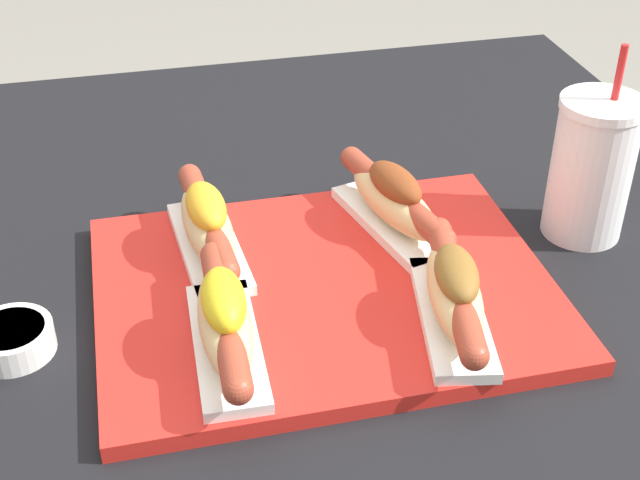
# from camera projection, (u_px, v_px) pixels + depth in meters

# --- Properties ---
(serving_tray) EXTENTS (0.46, 0.35, 0.02)m
(serving_tray) POSITION_uv_depth(u_px,v_px,m) (324.00, 290.00, 0.91)
(serving_tray) COLOR red
(serving_tray) RESTS_ON patio_table
(hot_dog_0) EXTENTS (0.07, 0.22, 0.08)m
(hot_dog_0) POSITION_uv_depth(u_px,v_px,m) (225.00, 321.00, 0.80)
(hot_dog_0) COLOR white
(hot_dog_0) RESTS_ON serving_tray
(hot_dog_1) EXTENTS (0.09, 0.22, 0.07)m
(hot_dog_1) POSITION_uv_depth(u_px,v_px,m) (454.00, 293.00, 0.84)
(hot_dog_1) COLOR white
(hot_dog_1) RESTS_ON serving_tray
(hot_dog_2) EXTENTS (0.07, 0.22, 0.08)m
(hot_dog_2) POSITION_uv_depth(u_px,v_px,m) (207.00, 225.00, 0.94)
(hot_dog_2) COLOR white
(hot_dog_2) RESTS_ON serving_tray
(hot_dog_3) EXTENTS (0.10, 0.21, 0.07)m
(hot_dog_3) POSITION_uv_depth(u_px,v_px,m) (394.00, 201.00, 0.98)
(hot_dog_3) COLOR white
(hot_dog_3) RESTS_ON serving_tray
(sauce_bowl) EXTENTS (0.08, 0.08, 0.03)m
(sauce_bowl) POSITION_uv_depth(u_px,v_px,m) (12.00, 338.00, 0.84)
(sauce_bowl) COLOR white
(sauce_bowl) RESTS_ON patio_table
(drink_cup) EXTENTS (0.09, 0.09, 0.22)m
(drink_cup) POSITION_uv_depth(u_px,v_px,m) (592.00, 168.00, 0.98)
(drink_cup) COLOR white
(drink_cup) RESTS_ON patio_table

